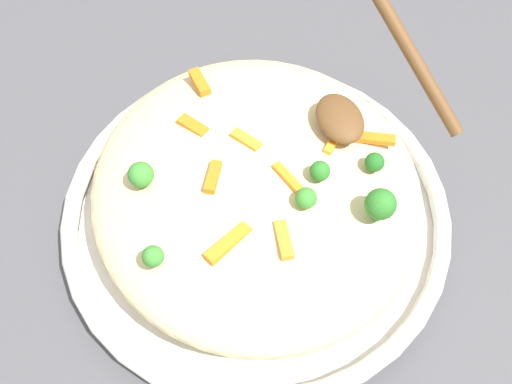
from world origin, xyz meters
TOP-DOWN VIEW (x-y plane):
  - ground_plane at (0.00, 0.00)m, footprint 2.40×2.40m
  - serving_bowl at (0.00, 0.00)m, footprint 0.37×0.37m
  - pasta_mound at (0.00, 0.00)m, footprint 0.31×0.30m
  - carrot_piece_0 at (-0.00, 0.11)m, footprint 0.02×0.04m
  - carrot_piece_1 at (-0.11, -0.02)m, footprint 0.03×0.01m
  - carrot_piece_2 at (-0.06, -0.04)m, footprint 0.03×0.03m
  - carrot_piece_3 at (0.07, 0.00)m, footprint 0.03×0.01m
  - carrot_piece_4 at (0.02, 0.02)m, footprint 0.03×0.02m
  - carrot_piece_5 at (-0.03, -0.00)m, footprint 0.03×0.02m
  - carrot_piece_6 at (-0.01, 0.08)m, footprint 0.03×0.03m
  - carrot_piece_7 at (-0.00, -0.04)m, footprint 0.03×0.02m
  - carrot_piece_8 at (0.06, -0.04)m, footprint 0.03×0.04m
  - broccoli_floret_0 at (0.03, 0.10)m, footprint 0.02×0.02m
  - broccoli_floret_1 at (0.05, 0.03)m, footprint 0.02×0.02m
  - broccoli_floret_2 at (0.07, 0.08)m, footprint 0.03×0.03m
  - broccoli_floret_3 at (-0.02, -0.09)m, footprint 0.02×0.02m
  - broccoli_floret_4 at (0.06, -0.10)m, footprint 0.02×0.02m
  - broccoli_floret_5 at (0.03, 0.05)m, footprint 0.02×0.02m
  - serving_spoon at (-0.03, 0.11)m, footprint 0.15×0.12m

SIDE VIEW (x-z plane):
  - ground_plane at x=0.00m, z-range 0.00..0.00m
  - serving_bowl at x=0.00m, z-range 0.00..0.04m
  - pasta_mound at x=0.00m, z-range 0.03..0.10m
  - carrot_piece_0 at x=0.00m, z-range 0.09..0.10m
  - carrot_piece_1 at x=-0.11m, z-range 0.09..0.10m
  - carrot_piece_2 at x=-0.06m, z-range 0.10..0.10m
  - carrot_piece_8 at x=0.06m, z-range 0.10..0.10m
  - carrot_piece_3 at x=0.07m, z-range 0.10..0.10m
  - carrot_piece_6 at x=-0.01m, z-range 0.10..0.10m
  - carrot_piece_4 at x=0.02m, z-range 0.10..0.11m
  - carrot_piece_5 at x=-0.03m, z-range 0.10..0.11m
  - carrot_piece_7 at x=0.00m, z-range 0.10..0.11m
  - broccoli_floret_0 at x=0.03m, z-range 0.10..0.11m
  - broccoli_floret_4 at x=0.06m, z-range 0.10..0.11m
  - broccoli_floret_3 at x=-0.02m, z-range 0.10..0.12m
  - broccoli_floret_1 at x=0.05m, z-range 0.10..0.12m
  - broccoli_floret_5 at x=0.03m, z-range 0.10..0.12m
  - broccoli_floret_2 at x=0.07m, z-range 0.10..0.13m
  - serving_spoon at x=-0.03m, z-range 0.08..0.17m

